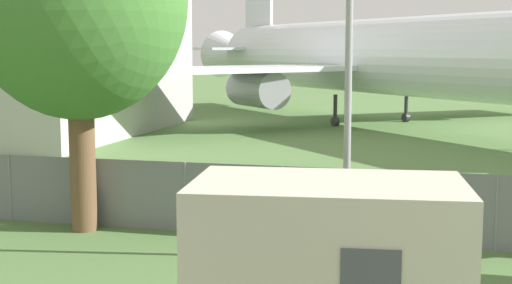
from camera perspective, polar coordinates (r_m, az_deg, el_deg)
name	(u,v)px	position (r m, az deg, el deg)	size (l,w,h in m)	color
perimeter_fence	(185,197)	(18.51, -5.66, -4.40)	(56.07, 0.07, 1.83)	gray
airplane	(386,57)	(44.30, 10.38, 6.68)	(34.31, 37.24, 13.51)	white
portable_cabin	(328,264)	(11.47, 5.74, -9.70)	(4.49, 2.93, 2.66)	beige
tree_behind_benches	(77,0)	(18.77, -14.09, 10.95)	(5.55, 5.55, 9.01)	brown
light_mast	(348,77)	(15.76, 7.40, 5.17)	(0.44, 0.44, 6.54)	#99999E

